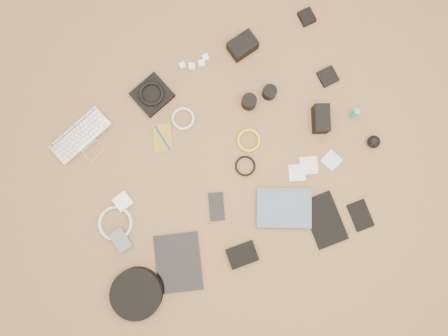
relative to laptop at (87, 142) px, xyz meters
name	(u,v)px	position (x,y,z in m)	size (l,w,h in m)	color
room_shell	(215,100)	(0.52, -0.35, 1.24)	(4.04, 4.04, 2.58)	olive
laptop	(87,142)	(0.00, 0.00, 0.00)	(0.29, 0.20, 0.02)	silver
headphone_pouch	(152,95)	(0.37, 0.08, 0.00)	(0.16, 0.15, 0.03)	black
headphones	(151,94)	(0.37, 0.08, 0.02)	(0.12, 0.12, 0.01)	black
charger_a	(182,65)	(0.55, 0.16, 0.00)	(0.03, 0.03, 0.03)	white
charger_b	(201,64)	(0.64, 0.13, 0.00)	(0.03, 0.03, 0.03)	white
charger_c	(206,58)	(0.67, 0.15, 0.00)	(0.03, 0.03, 0.03)	white
charger_d	(192,67)	(0.59, 0.13, 0.00)	(0.03, 0.03, 0.03)	white
dslr_camera	(243,46)	(0.84, 0.12, 0.03)	(0.13, 0.09, 0.07)	black
lens_pouch	(307,17)	(1.19, 0.14, 0.00)	(0.07, 0.07, 0.03)	black
notebook_olive	(163,138)	(0.33, -0.12, -0.01)	(0.09, 0.13, 0.01)	olive
pen_blue	(162,138)	(0.33, -0.12, 0.00)	(0.01, 0.01, 0.14)	#132C9C
cable_white_a	(183,119)	(0.45, -0.08, -0.01)	(0.11, 0.11, 0.01)	silver
lens_a	(249,102)	(0.76, -0.13, 0.03)	(0.07, 0.07, 0.07)	black
lens_b	(269,92)	(0.87, -0.13, 0.02)	(0.07, 0.07, 0.06)	black
card_reader	(328,77)	(1.16, -0.17, 0.00)	(0.08, 0.08, 0.02)	black
power_brick	(123,201)	(0.05, -0.32, 0.00)	(0.07, 0.07, 0.03)	white
cable_white_b	(116,223)	(-0.02, -0.40, 0.00)	(0.16, 0.16, 0.01)	silver
cable_black	(245,166)	(0.63, -0.40, -0.01)	(0.10, 0.10, 0.01)	black
cable_yellow	(249,141)	(0.69, -0.29, -0.01)	(0.11, 0.11, 0.01)	yellow
flash	(321,119)	(1.03, -0.34, 0.04)	(0.07, 0.12, 0.09)	black
lens_cleaner	(354,114)	(1.18, -0.38, 0.04)	(0.03, 0.03, 0.09)	#1BB59E
battery_charger	(121,240)	(-0.02, -0.48, 0.00)	(0.07, 0.10, 0.03)	#59595E
tablet	(178,263)	(0.17, -0.68, -0.01)	(0.20, 0.26, 0.01)	black
phone	(217,207)	(0.43, -0.51, -0.01)	(0.07, 0.13, 0.01)	black
filter_case_left	(297,173)	(0.83, -0.52, -0.01)	(0.08, 0.08, 0.01)	silver
filter_case_mid	(309,165)	(0.90, -0.51, -0.01)	(0.08, 0.08, 0.01)	silver
filter_case_right	(331,160)	(1.00, -0.53, -0.01)	(0.07, 0.07, 0.01)	silver
air_blower	(374,142)	(1.21, -0.53, 0.02)	(0.06, 0.06, 0.06)	black
headphone_case	(137,293)	(-0.05, -0.72, 0.02)	(0.23, 0.23, 0.06)	black
drive_case	(242,255)	(0.45, -0.76, 0.00)	(0.13, 0.09, 0.03)	black
paperback	(284,229)	(0.67, -0.73, 0.00)	(0.18, 0.25, 0.02)	#485D7A
notebook_black_a	(324,220)	(0.86, -0.77, 0.00)	(0.14, 0.23, 0.02)	black
notebook_black_b	(360,215)	(1.02, -0.82, -0.01)	(0.09, 0.13, 0.01)	black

